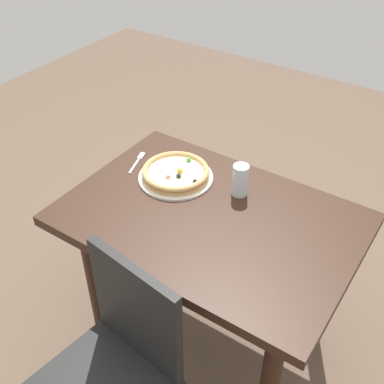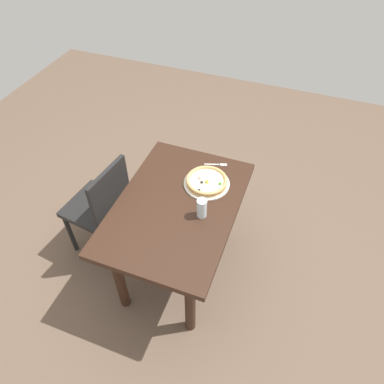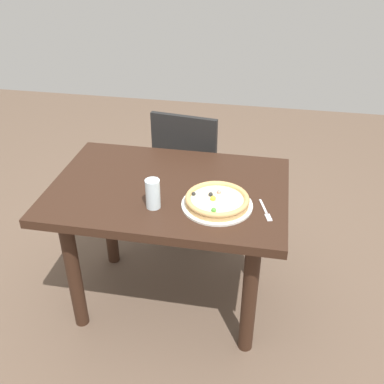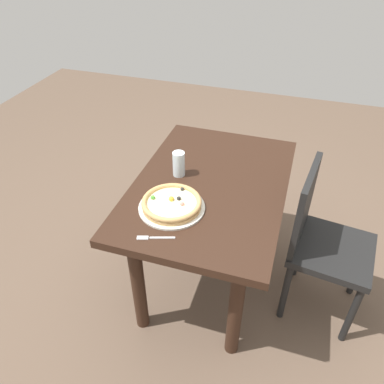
% 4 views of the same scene
% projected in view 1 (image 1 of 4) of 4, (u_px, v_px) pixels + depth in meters
% --- Properties ---
extents(ground_plane, '(6.00, 6.00, 0.00)m').
position_uv_depth(ground_plane, '(206.00, 331.00, 2.28)').
color(ground_plane, brown).
extents(dining_table, '(1.11, 0.77, 0.73)m').
position_uv_depth(dining_table, '(209.00, 238.00, 1.91)').
color(dining_table, '#331E14').
rests_on(dining_table, ground).
extents(chair_near, '(0.45, 0.45, 0.89)m').
position_uv_depth(chair_near, '(114.00, 369.00, 1.58)').
color(chair_near, black).
rests_on(chair_near, ground).
extents(plate, '(0.31, 0.31, 0.01)m').
position_uv_depth(plate, '(176.00, 177.00, 2.02)').
color(plate, silver).
rests_on(plate, dining_table).
extents(pizza, '(0.28, 0.28, 0.04)m').
position_uv_depth(pizza, '(176.00, 172.00, 2.00)').
color(pizza, tan).
rests_on(pizza, plate).
extents(fork, '(0.07, 0.16, 0.00)m').
position_uv_depth(fork, '(138.00, 161.00, 2.12)').
color(fork, silver).
rests_on(fork, dining_table).
extents(drinking_glass, '(0.06, 0.06, 0.13)m').
position_uv_depth(drinking_glass, '(240.00, 180.00, 1.90)').
color(drinking_glass, silver).
rests_on(drinking_glass, dining_table).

